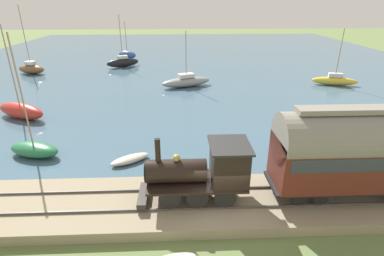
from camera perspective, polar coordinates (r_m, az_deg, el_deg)
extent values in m
plane|color=#607542|center=(15.59, 5.17, -15.55)|extent=(200.00, 200.00, 0.00)
cube|color=#426075|center=(55.73, -0.60, 13.23)|extent=(80.00, 80.00, 0.01)
cube|color=gray|center=(15.67, 5.05, -14.06)|extent=(4.43, 56.00, 0.54)
cube|color=#4C4742|center=(14.84, 5.50, -14.92)|extent=(0.07, 54.88, 0.12)
cube|color=#4C4742|center=(16.12, 4.73, -11.40)|extent=(0.07, 54.88, 0.12)
cylinder|color=black|center=(14.51, 6.34, -13.08)|extent=(0.12, 1.04, 1.04)
cylinder|color=black|center=(15.82, 5.48, -9.65)|extent=(0.12, 1.04, 1.04)
cylinder|color=black|center=(14.38, 1.04, -13.29)|extent=(0.12, 1.04, 1.04)
cylinder|color=black|center=(15.70, 0.68, -9.81)|extent=(0.12, 1.04, 1.04)
cylinder|color=black|center=(14.37, -4.31, -13.40)|extent=(0.12, 1.04, 1.04)
cylinder|color=black|center=(15.69, -4.17, -9.90)|extent=(0.12, 1.04, 1.04)
cube|color=black|center=(14.80, 0.86, -10.13)|extent=(2.10, 4.75, 0.12)
cylinder|color=black|center=(14.44, -2.93, -8.15)|extent=(1.13, 2.85, 1.13)
cylinder|color=black|center=(14.54, -8.77, -8.20)|extent=(1.07, 0.08, 1.07)
cylinder|color=black|center=(13.92, -6.55, -4.20)|extent=(0.26, 0.26, 1.14)
sphere|color=tan|center=(14.09, -2.99, -5.71)|extent=(0.36, 0.36, 0.36)
cube|color=black|center=(14.45, 7.05, -6.68)|extent=(2.00, 1.66, 1.83)
cube|color=#282828|center=(14.00, 7.24, -3.27)|extent=(2.20, 1.90, 0.10)
cube|color=#2D2823|center=(15.32, -9.25, -12.62)|extent=(1.90, 0.44, 0.32)
cylinder|color=black|center=(18.89, 31.68, -8.00)|extent=(0.12, 0.76, 0.76)
cylinder|color=black|center=(15.92, 23.33, -12.07)|extent=(0.12, 0.76, 0.76)
cylinder|color=black|center=(17.12, 21.13, -9.06)|extent=(0.12, 0.76, 0.76)
cylinder|color=black|center=(15.51, 19.80, -12.47)|extent=(0.12, 0.76, 0.76)
cylinder|color=black|center=(16.74, 17.83, -9.33)|extent=(0.12, 0.76, 0.76)
cube|color=black|center=(17.20, 28.08, -9.02)|extent=(2.21, 8.30, 0.16)
cube|color=#5B2319|center=(16.62, 28.89, -5.32)|extent=(2.45, 7.97, 2.36)
cube|color=#2D333D|center=(16.45, 29.17, -4.05)|extent=(2.48, 7.47, 0.66)
cylinder|color=gray|center=(16.15, 29.69, -1.63)|extent=(2.57, 7.97, 2.57)
cube|color=gray|center=(15.68, 30.70, 3.04)|extent=(0.86, 6.64, 0.24)
ellipsoid|color=gold|center=(41.16, 25.50, 8.09)|extent=(2.52, 5.44, 1.02)
cylinder|color=#9E8460|center=(40.54, 26.32, 12.62)|extent=(0.10, 0.10, 5.65)
cube|color=silver|center=(41.00, 25.68, 9.07)|extent=(1.10, 1.72, 0.45)
ellipsoid|color=#236B42|center=(22.77, -27.83, -3.64)|extent=(2.61, 3.91, 0.94)
cylinder|color=#9E8460|center=(21.44, -29.83, 6.03)|extent=(0.10, 0.10, 7.11)
ellipsoid|color=brown|center=(48.89, -28.26, 9.86)|extent=(2.91, 4.41, 1.30)
cylinder|color=#9E8460|center=(48.25, -29.31, 15.10)|extent=(0.10, 0.10, 7.85)
cube|color=silver|center=(48.74, -28.46, 10.85)|extent=(1.36, 1.49, 0.45)
ellipsoid|color=#B72D23|center=(30.54, -29.81, 2.88)|extent=(3.65, 5.28, 1.37)
cylinder|color=#9E8460|center=(29.60, -31.34, 10.10)|extent=(0.10, 0.10, 6.59)
ellipsoid|color=gray|center=(36.53, -1.11, 8.75)|extent=(3.73, 6.35, 1.14)
cylinder|color=#9E8460|center=(35.85, -1.16, 13.78)|extent=(0.10, 0.10, 5.36)
cube|color=silver|center=(36.34, -1.12, 9.97)|extent=(1.60, 2.08, 0.45)
ellipsoid|color=black|center=(48.98, -13.03, 12.02)|extent=(3.38, 5.01, 1.30)
cylinder|color=#9E8460|center=(48.41, -13.45, 16.49)|extent=(0.10, 0.10, 6.41)
cube|color=silver|center=(48.82, -13.12, 13.02)|extent=(1.30, 1.66, 0.45)
ellipsoid|color=#335199|center=(55.75, -12.23, 13.47)|extent=(2.89, 3.74, 1.42)
cylinder|color=#9E8460|center=(55.32, -12.51, 16.68)|extent=(0.10, 0.10, 4.87)
ellipsoid|color=#B7B2A3|center=(19.92, -11.72, -5.83)|extent=(2.18, 2.72, 0.42)
ellipsoid|color=silver|center=(27.47, 19.67, 1.56)|extent=(2.03, 2.35, 0.41)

